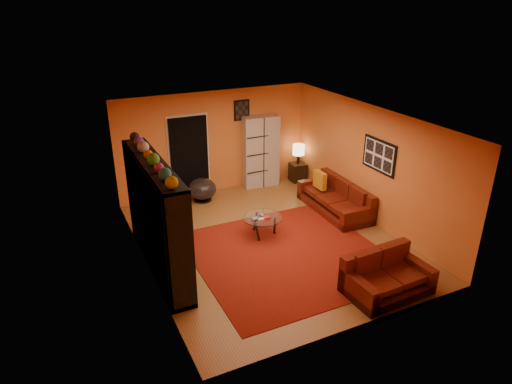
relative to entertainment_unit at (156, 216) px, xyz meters
name	(u,v)px	position (x,y,z in m)	size (l,w,h in m)	color
floor	(268,240)	(2.27, 0.00, -1.05)	(6.00, 6.00, 0.00)	brown
ceiling	(269,119)	(2.27, 0.00, 1.55)	(6.00, 6.00, 0.00)	white
wall_back	(215,142)	(2.27, 3.00, 0.25)	(6.00, 6.00, 0.00)	orange
wall_front	(363,255)	(2.27, -3.00, 0.25)	(6.00, 6.00, 0.00)	orange
wall_left	(143,206)	(-0.23, 0.00, 0.25)	(6.00, 6.00, 0.00)	orange
wall_right	(370,164)	(4.78, 0.00, 0.25)	(6.00, 6.00, 0.00)	orange
rug	(288,255)	(2.38, -0.70, -1.04)	(3.60, 3.60, 0.01)	#5F110A
doorway	(189,157)	(1.57, 2.96, -0.03)	(0.95, 0.10, 2.04)	black
wall_art_right	(379,156)	(4.75, -0.30, 0.55)	(0.03, 1.00, 0.70)	black
wall_art_back	(242,110)	(3.02, 2.98, 1.00)	(0.42, 0.03, 0.52)	black
entertainment_unit	(156,216)	(0.00, 0.00, 0.00)	(0.45, 3.00, 2.10)	black
tv	(159,219)	(0.05, 0.04, -0.07)	(0.12, 0.89, 0.51)	black
sofa	(337,199)	(4.41, 0.58, -0.76)	(0.90, 2.10, 0.85)	#491009
loveseat	(385,276)	(3.30, -2.42, -0.76)	(1.49, 0.93, 0.85)	#491009
throw_pillow	(320,180)	(4.22, 1.08, -0.42)	(0.12, 0.42, 0.42)	orange
coffee_table	(262,219)	(2.27, 0.25, -0.67)	(0.85, 0.85, 0.42)	silver
storage_cabinet	(260,151)	(3.47, 2.80, -0.11)	(0.94, 0.42, 1.89)	beige
bowl_chair	(202,189)	(1.72, 2.50, -0.74)	(0.70, 0.70, 0.57)	black
side_table	(298,172)	(4.53, 2.62, -0.80)	(0.40, 0.40, 0.50)	black
table_lamp	(299,150)	(4.53, 2.62, -0.17)	(0.32, 0.32, 0.53)	black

